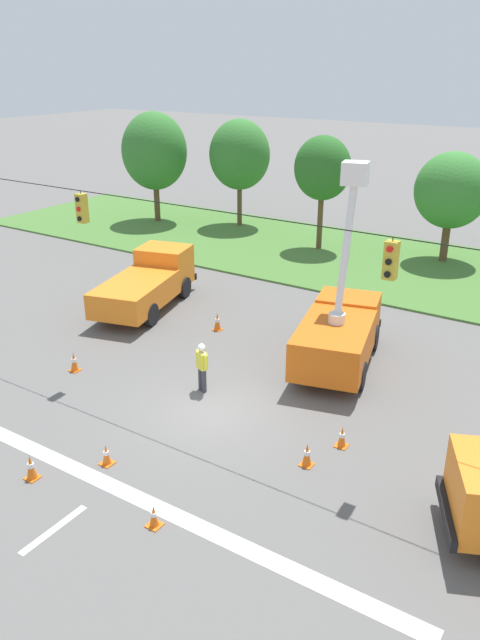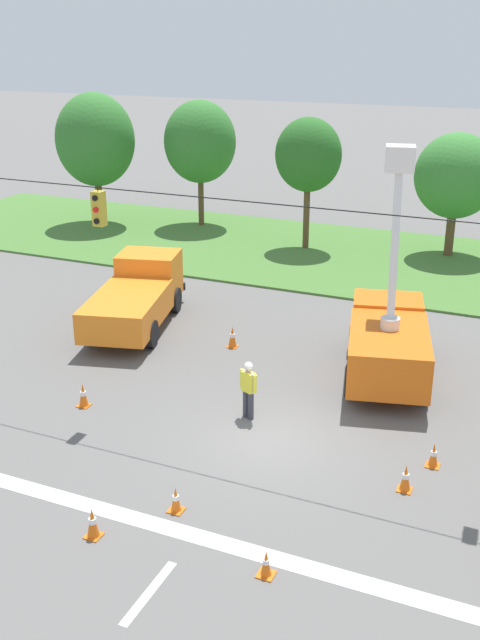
{
  "view_description": "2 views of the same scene",
  "coord_description": "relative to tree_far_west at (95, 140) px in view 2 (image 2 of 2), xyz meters",
  "views": [
    {
      "loc": [
        10.34,
        -14.23,
        10.52
      ],
      "look_at": [
        -1.15,
        3.42,
        1.74
      ],
      "focal_mm": 35.0,
      "sensor_mm": 36.0,
      "label": 1
    },
    {
      "loc": [
        6.55,
        -16.94,
        10.57
      ],
      "look_at": [
        -1.8,
        1.98,
        2.56
      ],
      "focal_mm": 42.0,
      "sensor_mm": 36.0,
      "label": 2
    }
  ],
  "objects": [
    {
      "name": "ground_plane",
      "position": [
        18.09,
        -18.82,
        -4.86
      ],
      "size": [
        200.0,
        200.0,
        0.0
      ],
      "primitive_type": "plane",
      "color": "#605E5B"
    },
    {
      "name": "grass_verge",
      "position": [
        18.09,
        -0.82,
        -4.81
      ],
      "size": [
        56.0,
        12.0,
        0.1
      ],
      "primitive_type": "cube",
      "color": "#477533",
      "rests_on": "ground"
    },
    {
      "name": "lane_markings",
      "position": [
        18.09,
        -24.94,
        -4.86
      ],
      "size": [
        17.6,
        15.25,
        0.01
      ],
      "color": "silver",
      "rests_on": "ground"
    },
    {
      "name": "signal_gantry",
      "position": [
        18.13,
        -18.82,
        -0.62
      ],
      "size": [
        26.2,
        0.33,
        7.2
      ],
      "color": "slate",
      "rests_on": "ground"
    },
    {
      "name": "tree_far_west",
      "position": [
        0.0,
        0.0,
        0.0
      ],
      "size": [
        4.47,
        4.3,
        7.46
      ],
      "color": "brown",
      "rests_on": "ground"
    },
    {
      "name": "tree_west",
      "position": [
        5.5,
        2.11,
        -0.07
      ],
      "size": [
        4.04,
        3.92,
        7.08
      ],
      "color": "brown",
      "rests_on": "ground"
    },
    {
      "name": "tree_centre",
      "position": [
        12.6,
        -0.06,
        -0.06
      ],
      "size": [
        3.34,
        3.02,
        6.67
      ],
      "color": "brown",
      "rests_on": "ground"
    },
    {
      "name": "tree_east",
      "position": [
        19.6,
        1.5,
        -0.84
      ],
      "size": [
        3.98,
        3.91,
        6.1
      ],
      "color": "brown",
      "rests_on": "ground"
    },
    {
      "name": "utility_truck_bucket_lift",
      "position": [
        20.02,
        -13.45,
        -3.49
      ],
      "size": [
        3.81,
        6.36,
        7.26
      ],
      "color": "orange",
      "rests_on": "ground"
    },
    {
      "name": "utility_truck_support_near",
      "position": [
        10.2,
        -12.77,
        -3.7
      ],
      "size": [
        3.97,
        6.81,
        2.33
      ],
      "color": "orange",
      "rests_on": "ground"
    },
    {
      "name": "road_worker",
      "position": [
        17.03,
        -17.9,
        -3.86
      ],
      "size": [
        0.61,
        0.38,
        1.77
      ],
      "color": "#383842",
      "rests_on": "ground"
    },
    {
      "name": "traffic_cone_foreground_left",
      "position": [
        16.04,
        -24.39,
        -4.5
      ],
      "size": [
        0.36,
        0.36,
        0.74
      ],
      "color": "orange",
      "rests_on": "ground"
    },
    {
      "name": "traffic_cone_foreground_right",
      "position": [
        20.05,
        -24.02,
        -4.57
      ],
      "size": [
        0.36,
        0.36,
        0.61
      ],
      "color": "orange",
      "rests_on": "ground"
    },
    {
      "name": "traffic_cone_mid_right",
      "position": [
        14.45,
        -13.33,
        -4.48
      ],
      "size": [
        0.36,
        0.36,
        0.78
      ],
      "color": "orange",
      "rests_on": "ground"
    },
    {
      "name": "traffic_cone_near_bucket",
      "position": [
        17.28,
        -22.8,
        -4.56
      ],
      "size": [
        0.36,
        0.36,
        0.64
      ],
      "color": "orange",
      "rests_on": "ground"
    },
    {
      "name": "traffic_cone_lane_edge_a",
      "position": [
        12.21,
        -19.25,
        -4.5
      ],
      "size": [
        0.36,
        0.36,
        0.74
      ],
      "color": "orange",
      "rests_on": "ground"
    },
    {
      "name": "traffic_cone_lane_edge_b",
      "position": [
        22.46,
        -18.39,
        -4.54
      ],
      "size": [
        0.36,
        0.36,
        0.66
      ],
      "color": "orange",
      "rests_on": "ground"
    },
    {
      "name": "traffic_cone_far_left",
      "position": [
        22.03,
        -19.78,
        -4.52
      ],
      "size": [
        0.36,
        0.36,
        0.71
      ],
      "color": "orange",
      "rests_on": "ground"
    }
  ]
}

